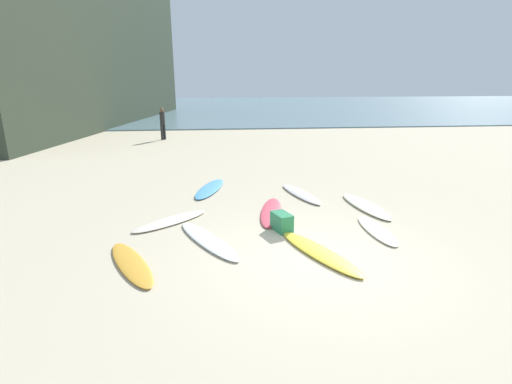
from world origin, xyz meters
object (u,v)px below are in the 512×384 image
at_px(surfboard_1, 271,212).
at_px(surfboard_8, 365,206).
at_px(surfboard_5, 210,189).
at_px(beach_cooler, 282,222).
at_px(surfboard_2, 301,194).
at_px(surfboard_7, 319,252).
at_px(beachgoer_near, 162,122).
at_px(surfboard_4, 131,264).
at_px(surfboard_3, 208,240).
at_px(surfboard_0, 377,230).
at_px(surfboard_6, 171,221).

xyz_separation_m(surfboard_1, surfboard_8, (2.66, 0.20, 0.01)).
xyz_separation_m(surfboard_5, surfboard_8, (4.31, -2.17, 0.00)).
distance_m(surfboard_8, beach_cooler, 2.94).
distance_m(surfboard_2, surfboard_7, 4.10).
distance_m(surfboard_1, surfboard_7, 2.64).
distance_m(surfboard_1, beach_cooler, 1.23).
bearing_deg(surfboard_8, beachgoer_near, 109.58).
distance_m(surfboard_1, beachgoer_near, 13.72).
xyz_separation_m(surfboard_1, surfboard_4, (-3.08, -2.67, -0.00)).
xyz_separation_m(surfboard_3, surfboard_8, (4.29, 1.90, 0.01)).
relative_size(surfboard_3, surfboard_5, 1.07).
relative_size(surfboard_2, surfboard_4, 1.04).
bearing_deg(surfboard_4, surfboard_0, 165.68).
height_order(surfboard_0, surfboard_8, surfboard_8).
bearing_deg(surfboard_1, surfboard_4, 52.53).
height_order(surfboard_2, surfboard_8, surfboard_8).
relative_size(surfboard_3, surfboard_4, 1.14).
bearing_deg(surfboard_4, surfboard_1, -165.70).
bearing_deg(beach_cooler, surfboard_0, -7.45).
height_order(surfboard_5, beachgoer_near, beachgoer_near).
xyz_separation_m(surfboard_6, beach_cooler, (2.66, -0.80, 0.18)).
bearing_deg(surfboard_0, beachgoer_near, -66.88).
bearing_deg(beach_cooler, surfboard_8, 28.62).
xyz_separation_m(surfboard_1, beachgoer_near, (-4.42, 12.95, 0.96)).
bearing_deg(surfboard_3, surfboard_4, -174.63).
height_order(surfboard_4, surfboard_6, surfboard_6).
relative_size(surfboard_1, surfboard_4, 1.07).
distance_m(surfboard_4, surfboard_7, 3.72).
bearing_deg(surfboard_5, surfboard_7, 131.30).
xyz_separation_m(surfboard_6, surfboard_8, (5.24, 0.61, 0.01)).
bearing_deg(surfboard_5, beachgoer_near, -58.89).
bearing_deg(surfboard_1, beach_cooler, 105.36).
xyz_separation_m(surfboard_1, surfboard_6, (-2.58, -0.42, -0.00)).
bearing_deg(surfboard_0, beach_cooler, -9.23).
bearing_deg(surfboard_3, surfboard_6, 98.13).
xyz_separation_m(surfboard_7, surfboard_8, (2.03, 2.76, 0.00)).
xyz_separation_m(beachgoer_near, beach_cooler, (4.50, -14.16, -0.79)).
distance_m(surfboard_2, beach_cooler, 2.92).
distance_m(surfboard_2, surfboard_8, 2.03).
bearing_deg(beachgoer_near, surfboard_1, 55.88).
height_order(surfboard_6, surfboard_7, surfboard_7).
relative_size(surfboard_2, beach_cooler, 4.03).
bearing_deg(surfboard_2, surfboard_5, 146.69).
bearing_deg(surfboard_5, beach_cooler, 132.23).
height_order(surfboard_1, surfboard_5, surfboard_5).
bearing_deg(surfboard_1, surfboard_7, 115.52).
relative_size(surfboard_2, surfboard_8, 0.96).
height_order(surfboard_3, beachgoer_near, beachgoer_near).
xyz_separation_m(surfboard_2, surfboard_5, (-2.77, 0.85, 0.00)).
xyz_separation_m(surfboard_4, surfboard_5, (1.43, 5.03, 0.01)).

